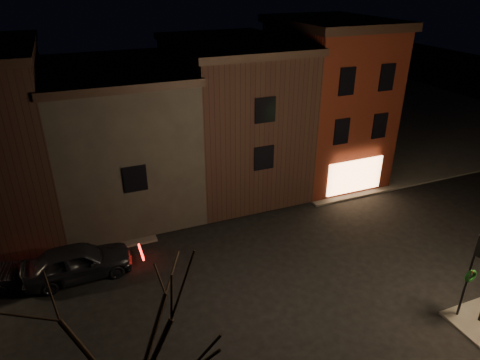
# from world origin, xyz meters

# --- Properties ---
(ground) EXTENTS (120.00, 120.00, 0.00)m
(ground) POSITION_xyz_m (0.00, 0.00, 0.00)
(ground) COLOR black
(ground) RESTS_ON ground
(sidewalk_far_right) EXTENTS (30.00, 30.00, 0.12)m
(sidewalk_far_right) POSITION_xyz_m (20.00, 20.00, 0.06)
(sidewalk_far_right) COLOR #2D2B28
(sidewalk_far_right) RESTS_ON ground
(corner_building) EXTENTS (6.50, 8.50, 10.50)m
(corner_building) POSITION_xyz_m (8.00, 9.47, 5.40)
(corner_building) COLOR #51190E
(corner_building) RESTS_ON ground
(row_building_a) EXTENTS (7.30, 10.30, 9.40)m
(row_building_a) POSITION_xyz_m (1.50, 10.50, 4.83)
(row_building_a) COLOR black
(row_building_a) RESTS_ON ground
(row_building_b) EXTENTS (7.80, 10.30, 8.40)m
(row_building_b) POSITION_xyz_m (-5.75, 10.50, 4.33)
(row_building_b) COLOR black
(row_building_b) RESTS_ON ground
(traffic_signal) EXTENTS (0.58, 0.38, 4.05)m
(traffic_signal) POSITION_xyz_m (5.60, -5.51, 2.81)
(traffic_signal) COLOR black
(traffic_signal) RESTS_ON sidewalk_near_right
(bare_tree_left) EXTENTS (5.60, 5.60, 7.50)m
(bare_tree_left) POSITION_xyz_m (-8.00, -7.00, 5.43)
(bare_tree_left) COLOR black
(bare_tree_left) RESTS_ON sidewalk_near_left
(parked_car_a) EXTENTS (5.02, 2.13, 1.69)m
(parked_car_a) POSITION_xyz_m (-9.08, 3.48, 0.85)
(parked_car_a) COLOR black
(parked_car_a) RESTS_ON ground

